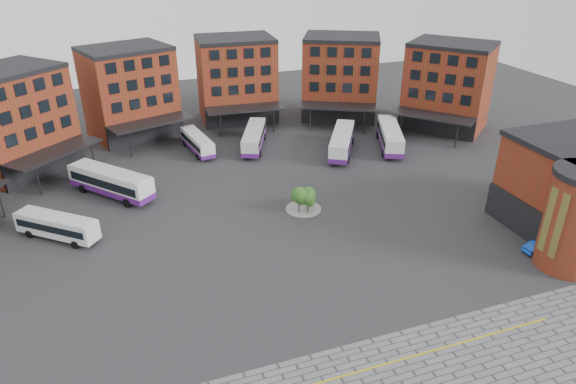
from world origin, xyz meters
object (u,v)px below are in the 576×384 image
object	(u,v)px
bus_b	(111,182)
bus_c	(197,142)
bus_e	(342,141)
bus_f	(390,136)
tree_island	(305,197)
blue_car	(539,247)
bus_a	(57,225)
bus_d	(254,137)

from	to	relation	value
bus_b	bus_c	bearing A→B (deg)	-0.11
bus_b	bus_e	xyz separation A→B (m)	(34.16, 3.32, -0.06)
bus_c	bus_f	bearing A→B (deg)	-25.37
tree_island	bus_b	size ratio (longest dim) A/B	0.39
tree_island	bus_f	xyz separation A→B (m)	(20.17, 14.93, 0.12)
tree_island	bus_e	distance (m)	19.58
tree_island	bus_e	bearing A→B (deg)	51.99
tree_island	bus_f	bearing A→B (deg)	36.51
bus_e	bus_f	world-z (taller)	bus_f
bus_f	blue_car	bearing A→B (deg)	-67.18
bus_f	tree_island	bearing A→B (deg)	-120.81
bus_b	bus_c	world-z (taller)	bus_b
blue_car	bus_c	bearing A→B (deg)	31.67
tree_island	bus_a	world-z (taller)	tree_island
bus_c	bus_f	world-z (taller)	bus_f
bus_b	tree_island	bearing A→B (deg)	-69.34
bus_e	bus_b	bearing A→B (deg)	-144.01
bus_f	blue_car	world-z (taller)	bus_f
bus_a	bus_e	bearing A→B (deg)	-33.33
bus_c	bus_f	distance (m)	30.26
bus_b	bus_f	bearing A→B (deg)	-36.81
bus_a	blue_car	bearing A→B (deg)	-72.79
bus_b	blue_car	world-z (taller)	bus_b
bus_a	bus_c	bearing A→B (deg)	-3.99
tree_island	bus_c	world-z (taller)	tree_island
bus_f	bus_a	bearing A→B (deg)	-143.68
bus_a	bus_f	bearing A→B (deg)	-36.59
bus_a	tree_island	bearing A→B (deg)	-56.66
bus_e	bus_f	distance (m)	8.13
tree_island	bus_c	bearing A→B (deg)	110.77
bus_a	bus_d	xyz separation A→B (m)	(28.11, 18.75, 0.07)
bus_c	bus_e	xyz separation A→B (m)	(20.93, -7.98, 0.35)
bus_b	bus_c	xyz separation A→B (m)	(13.22, 11.30, -0.41)
bus_e	bus_c	bearing A→B (deg)	-170.43
bus_c	bus_b	bearing A→B (deg)	-148.59
bus_b	bus_e	size ratio (longest dim) A/B	0.96
tree_island	blue_car	world-z (taller)	tree_island
blue_car	bus_b	bearing A→B (deg)	51.39
bus_c	bus_e	world-z (taller)	bus_e
bus_c	bus_f	xyz separation A→B (m)	(29.05, -8.48, 0.37)
bus_b	bus_a	bearing A→B (deg)	-165.18
bus_c	blue_car	bearing A→B (deg)	-63.29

